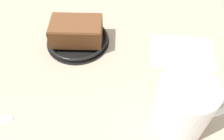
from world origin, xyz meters
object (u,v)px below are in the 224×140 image
Objects in this scene: cake_slice at (77,32)px; folded_napkin at (182,52)px; small_plate at (78,40)px; tea_mug at (184,106)px.

cake_slice is 23.08cm from folded_napkin.
tea_mug is at bearing 42.07° from small_plate.
cake_slice is (0.27, -0.01, 2.54)cm from small_plate.
small_plate is at bearing -137.93° from tea_mug.
tea_mug reaches higher than small_plate.
cake_slice is at bearing -137.54° from tea_mug.
tea_mug is at bearing -14.51° from folded_napkin.
cake_slice reaches higher than folded_napkin.
cake_slice is 27.25cm from tea_mug.
folded_napkin is (3.55, 22.61, -3.00)cm from cake_slice.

